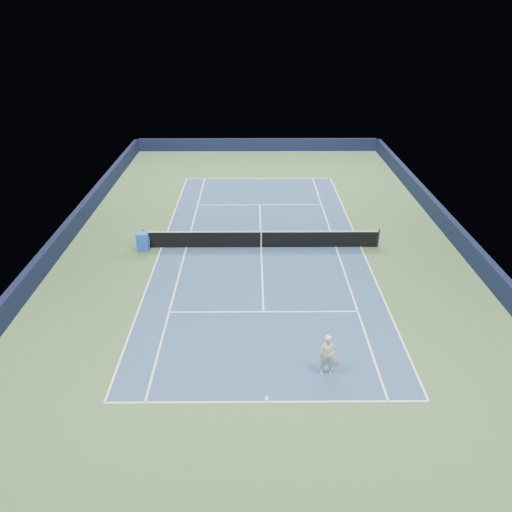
{
  "coord_description": "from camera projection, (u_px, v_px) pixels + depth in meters",
  "views": [
    {
      "loc": [
        -0.46,
        -24.61,
        12.08
      ],
      "look_at": [
        -0.31,
        -3.0,
        1.0
      ],
      "focal_mm": 35.0,
      "sensor_mm": 36.0,
      "label": 1
    }
  ],
  "objects": [
    {
      "name": "sideline_singles_right",
      "position": [
        336.0,
        247.0,
        27.43
      ],
      "size": [
        0.08,
        23.77,
        0.0
      ],
      "primitive_type": "cube",
      "color": "white",
      "rests_on": "ground"
    },
    {
      "name": "center_mark_far",
      "position": [
        259.0,
        179.0,
        37.85
      ],
      "size": [
        0.08,
        0.3,
        0.0
      ],
      "primitive_type": "cube",
      "color": "white",
      "rests_on": "ground"
    },
    {
      "name": "sponsor_cube",
      "position": [
        143.0,
        241.0,
        26.9
      ],
      "size": [
        0.65,
        0.59,
        1.02
      ],
      "color": "blue",
      "rests_on": "ground"
    },
    {
      "name": "service_line_far",
      "position": [
        260.0,
        205.0,
        33.1
      ],
      "size": [
        8.23,
        0.08,
        0.0
      ],
      "primitive_type": "cube",
      "color": "white",
      "rests_on": "ground"
    },
    {
      "name": "tennis_net",
      "position": [
        261.0,
        239.0,
        27.18
      ],
      "size": [
        12.9,
        0.1,
        1.07
      ],
      "color": "black",
      "rests_on": "ground"
    },
    {
      "name": "sideline_doubles_right",
      "position": [
        361.0,
        247.0,
        27.44
      ],
      "size": [
        0.08,
        23.77,
        0.0
      ],
      "primitive_type": "cube",
      "color": "white",
      "rests_on": "ground"
    },
    {
      "name": "court_surface",
      "position": [
        261.0,
        247.0,
        27.41
      ],
      "size": [
        10.97,
        23.77,
        0.01
      ],
      "primitive_type": "cube",
      "color": "navy",
      "rests_on": "ground"
    },
    {
      "name": "sideline_singles_left",
      "position": [
        186.0,
        247.0,
        27.38
      ],
      "size": [
        0.08,
        23.77,
        0.0
      ],
      "primitive_type": "cube",
      "color": "white",
      "rests_on": "ground"
    },
    {
      "name": "center_mark_near",
      "position": [
        267.0,
        399.0,
        16.97
      ],
      "size": [
        0.08,
        0.3,
        0.0
      ],
      "primitive_type": "cube",
      "color": "white",
      "rests_on": "ground"
    },
    {
      "name": "wall_left",
      "position": [
        62.0,
        239.0,
        27.09
      ],
      "size": [
        0.35,
        40.0,
        1.1
      ],
      "primitive_type": "cube",
      "color": "black",
      "rests_on": "ground"
    },
    {
      "name": "baseline_near",
      "position": [
        267.0,
        402.0,
        16.83
      ],
      "size": [
        10.97,
        0.08,
        0.0
      ],
      "primitive_type": "cube",
      "color": "white",
      "rests_on": "ground"
    },
    {
      "name": "wall_right",
      "position": [
        459.0,
        238.0,
        27.23
      ],
      "size": [
        0.35,
        40.0,
        1.1
      ],
      "primitive_type": "cube",
      "color": "black",
      "rests_on": "ground"
    },
    {
      "name": "center_service_line",
      "position": [
        261.0,
        247.0,
        27.41
      ],
      "size": [
        0.08,
        12.8,
        0.0
      ],
      "primitive_type": "cube",
      "color": "white",
      "rests_on": "ground"
    },
    {
      "name": "ground",
      "position": [
        261.0,
        247.0,
        27.41
      ],
      "size": [
        40.0,
        40.0,
        0.0
      ],
      "primitive_type": "plane",
      "color": "#36572F",
      "rests_on": "ground"
    },
    {
      "name": "sideline_doubles_left",
      "position": [
        161.0,
        247.0,
        27.37
      ],
      "size": [
        0.08,
        23.77,
        0.0
      ],
      "primitive_type": "cube",
      "color": "white",
      "rests_on": "ground"
    },
    {
      "name": "wall_far",
      "position": [
        258.0,
        145.0,
        44.8
      ],
      "size": [
        22.0,
        0.35,
        1.1
      ],
      "primitive_type": "cube",
      "color": "black",
      "rests_on": "ground"
    },
    {
      "name": "tennis_player",
      "position": [
        328.0,
        355.0,
        17.76
      ],
      "size": [
        0.77,
        1.24,
        1.75
      ],
      "color": "silver",
      "rests_on": "ground"
    },
    {
      "name": "baseline_far",
      "position": [
        259.0,
        179.0,
        37.98
      ],
      "size": [
        10.97,
        0.08,
        0.0
      ],
      "primitive_type": "cube",
      "color": "white",
      "rests_on": "ground"
    },
    {
      "name": "service_line_near",
      "position": [
        264.0,
        312.0,
        21.71
      ],
      "size": [
        8.23,
        0.08,
        0.0
      ],
      "primitive_type": "cube",
      "color": "white",
      "rests_on": "ground"
    }
  ]
}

